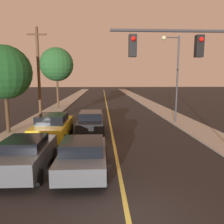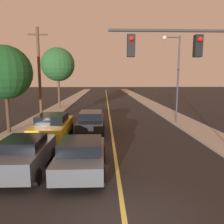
# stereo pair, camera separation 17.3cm
# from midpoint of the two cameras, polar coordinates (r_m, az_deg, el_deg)

# --- Properties ---
(ground_plane) EXTENTS (200.00, 200.00, 0.00)m
(ground_plane) POSITION_cam_midpoint_polar(r_m,az_deg,el_deg) (6.78, 3.63, -27.14)
(ground_plane) COLOR black
(road_surface) EXTENTS (10.94, 80.00, 0.01)m
(road_surface) POSITION_cam_midpoint_polar(r_m,az_deg,el_deg) (41.66, -1.80, 3.25)
(road_surface) COLOR black
(road_surface) RESTS_ON ground
(sidewalk_left) EXTENTS (2.50, 80.00, 0.12)m
(sidewalk_left) POSITION_cam_midpoint_polar(r_m,az_deg,el_deg) (42.09, -11.00, 3.22)
(sidewalk_left) COLOR #9E998E
(sidewalk_left) RESTS_ON ground
(sidewalk_right) EXTENTS (2.50, 80.00, 0.12)m
(sidewalk_right) POSITION_cam_midpoint_polar(r_m,az_deg,el_deg) (42.29, 7.36, 3.34)
(sidewalk_right) COLOR #9E998E
(sidewalk_right) RESTS_ON ground
(car_near_lane_front) EXTENTS (2.02, 4.02, 1.48)m
(car_near_lane_front) POSITION_cam_midpoint_polar(r_m,az_deg,el_deg) (9.41, -8.12, -11.16)
(car_near_lane_front) COLOR #474C51
(car_near_lane_front) RESTS_ON ground
(car_near_lane_second) EXTENTS (1.93, 4.76, 1.60)m
(car_near_lane_second) POSITION_cam_midpoint_polar(r_m,az_deg,el_deg) (16.22, -5.80, -2.56)
(car_near_lane_second) COLOR black
(car_near_lane_second) RESTS_ON ground
(car_outer_lane_front) EXTENTS (1.88, 4.03, 1.53)m
(car_outer_lane_front) POSITION_cam_midpoint_polar(r_m,az_deg,el_deg) (10.11, -21.94, -10.21)
(car_outer_lane_front) COLOR #474C51
(car_outer_lane_front) RESTS_ON ground
(car_outer_lane_second) EXTENTS (2.10, 5.01, 1.68)m
(car_outer_lane_second) POSITION_cam_midpoint_polar(r_m,az_deg,el_deg) (14.95, -15.41, -3.62)
(car_outer_lane_second) COLOR gold
(car_outer_lane_second) RESTS_ON ground
(traffic_signal_mast) EXTENTS (6.33, 0.42, 6.06)m
(traffic_signal_mast) POSITION_cam_midpoint_polar(r_m,az_deg,el_deg) (10.28, 23.18, 11.11)
(traffic_signal_mast) COLOR #333338
(traffic_signal_mast) RESTS_ON ground
(streetlamp_right) EXTENTS (1.54, 0.36, 7.43)m
(streetlamp_right) POSITION_cam_midpoint_polar(r_m,az_deg,el_deg) (19.81, 15.62, 10.88)
(streetlamp_right) COLOR #333338
(streetlamp_right) RESTS_ON ground
(utility_pole_left) EXTENTS (1.60, 0.24, 8.08)m
(utility_pole_left) POSITION_cam_midpoint_polar(r_m,az_deg,el_deg) (19.82, -18.84, 9.27)
(utility_pole_left) COLOR #513823
(utility_pole_left) RESTS_ON ground
(tree_left_near) EXTENTS (3.76, 3.76, 6.17)m
(tree_left_near) POSITION_cam_midpoint_polar(r_m,az_deg,el_deg) (17.20, -26.58, 9.23)
(tree_left_near) COLOR #3D2B1C
(tree_left_near) RESTS_ON ground
(tree_left_far) EXTENTS (4.31, 4.31, 7.82)m
(tree_left_far) POSITION_cam_midpoint_polar(r_m,az_deg,el_deg) (29.74, -14.43, 11.92)
(tree_left_far) COLOR #4C3823
(tree_left_far) RESTS_ON ground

